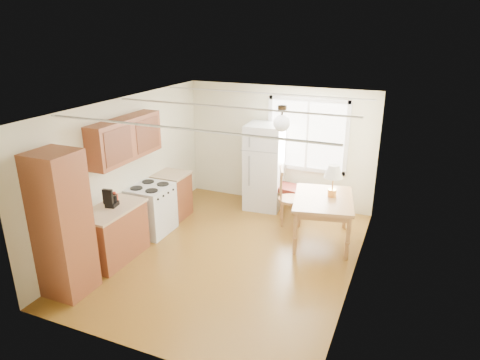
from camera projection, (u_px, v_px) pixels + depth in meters
The scene contains 11 objects.
room_shell at pixel (230, 185), 6.78m from camera, with size 4.60×5.60×2.62m.
kitchen_run at pixel (119, 206), 7.00m from camera, with size 0.65×3.40×2.20m.
window_unit at pixel (307, 135), 8.60m from camera, with size 1.64×0.05×1.51m.
pendant_light at pixel (282, 122), 6.53m from camera, with size 0.26×0.26×0.40m.
refrigerator at pixel (264, 167), 8.80m from camera, with size 0.79×0.79×1.78m.
bench at pixel (276, 187), 8.83m from camera, with size 1.26×0.62×0.56m.
dining_table at pixel (323, 203), 7.42m from camera, with size 1.24×1.49×0.82m.
chair at pixel (286, 193), 8.12m from camera, with size 0.54×0.53×1.11m.
table_lamp at pixel (333, 174), 7.31m from camera, with size 0.33×0.33×0.57m.
coffee_maker at pixel (111, 200), 6.80m from camera, with size 0.19×0.23×0.32m.
kettle at pixel (115, 198), 6.93m from camera, with size 0.11×0.11×0.21m.
Camera 1 is at (2.62, -5.78, 3.64)m, focal length 32.00 mm.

